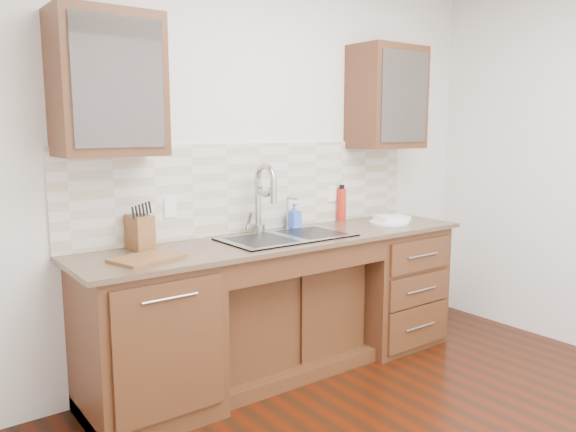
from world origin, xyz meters
TOP-DOWN VIEW (x-y plane):
  - wall_back at (0.00, 1.80)m, footprint 4.00×0.10m
  - base_cabinet_left at (-0.95, 1.44)m, footprint 0.70×0.62m
  - base_cabinet_center at (0.00, 1.53)m, footprint 1.20×0.44m
  - base_cabinet_right at (0.95, 1.44)m, footprint 0.70×0.62m
  - countertop at (0.00, 1.43)m, footprint 2.70×0.65m
  - backsplash at (0.00, 1.74)m, footprint 2.70×0.02m
  - sink at (0.00, 1.41)m, footprint 0.84×0.46m
  - faucet at (-0.07, 1.64)m, footprint 0.04×0.04m
  - filter_tap at (0.18, 1.65)m, footprint 0.02×0.02m
  - upper_cabinet_left at (-1.05, 1.58)m, footprint 0.55×0.34m
  - upper_cabinet_right at (1.05, 1.58)m, footprint 0.55×0.34m
  - outlet_left at (-0.65, 1.73)m, footprint 0.08×0.01m
  - outlet_right at (0.65, 1.73)m, footprint 0.08×0.01m
  - soap_bottle at (0.24, 1.66)m, footprint 0.09×0.09m
  - water_bottle at (0.71, 1.69)m, footprint 0.08×0.08m
  - plate at (0.92, 1.39)m, footprint 0.33×0.33m
  - dish_towel at (0.97, 1.42)m, footprint 0.25×0.21m
  - knife_block at (-0.88, 1.64)m, footprint 0.12×0.19m
  - cutting_board at (-0.96, 1.36)m, footprint 0.40×0.32m
  - cup_left_a at (-1.17, 1.58)m, footprint 0.15×0.15m
  - cup_left_b at (-0.99, 1.58)m, footprint 0.10×0.10m
  - cup_right_a at (1.01, 1.58)m, footprint 0.15×0.15m
  - cup_right_b at (1.18, 1.58)m, footprint 0.12×0.12m

SIDE VIEW (x-z plane):
  - base_cabinet_center at x=0.00m, z-range 0.00..0.70m
  - base_cabinet_left at x=-0.95m, z-range 0.00..0.88m
  - base_cabinet_right at x=0.95m, z-range 0.00..0.88m
  - sink at x=0.00m, z-range 0.73..0.92m
  - countertop at x=0.00m, z-range 0.88..0.91m
  - cutting_board at x=-0.96m, z-range 0.91..0.93m
  - plate at x=0.92m, z-range 0.91..0.93m
  - dish_towel at x=0.97m, z-range 0.93..0.96m
  - soap_bottle at x=0.24m, z-range 0.91..1.08m
  - knife_block at x=-0.88m, z-range 0.91..1.11m
  - filter_tap at x=0.18m, z-range 0.91..1.15m
  - water_bottle at x=0.71m, z-range 0.91..1.15m
  - faucet at x=-0.07m, z-range 0.91..1.31m
  - outlet_left at x=-0.65m, z-range 1.06..1.18m
  - outlet_right at x=0.65m, z-range 1.06..1.18m
  - backsplash at x=0.00m, z-range 0.91..1.50m
  - wall_back at x=0.00m, z-range 0.00..2.70m
  - cup_left_b at x=-0.99m, z-range 1.72..1.81m
  - cup_right_a at x=1.01m, z-range 1.72..1.82m
  - cup_right_b at x=1.18m, z-range 1.72..1.82m
  - cup_left_a at x=-1.17m, z-range 1.72..1.83m
  - upper_cabinet_left at x=-1.05m, z-range 1.45..2.20m
  - upper_cabinet_right at x=1.05m, z-range 1.45..2.20m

